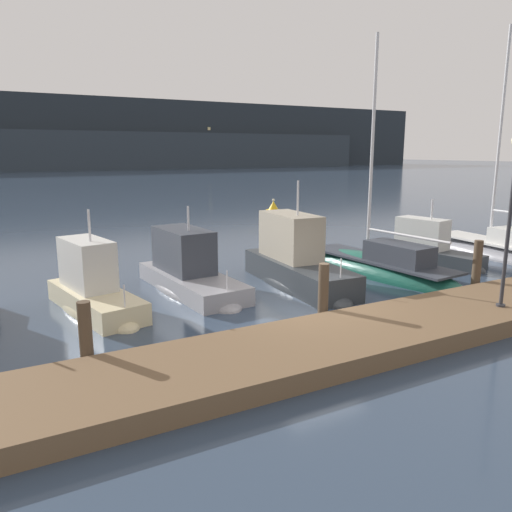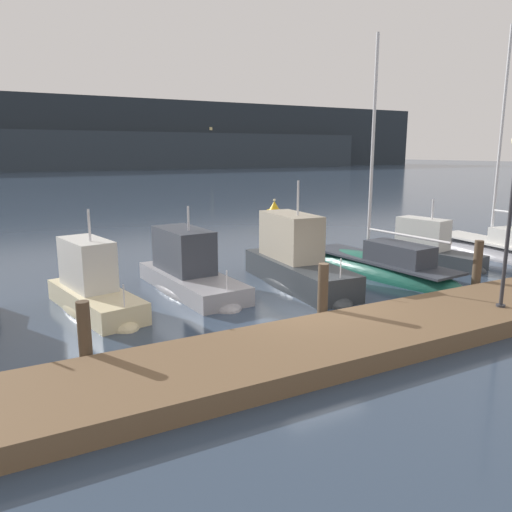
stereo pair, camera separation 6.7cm
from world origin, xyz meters
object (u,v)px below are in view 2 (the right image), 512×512
Objects in this scene: motorboat_berth_3 at (94,298)px; dock_lamppost at (512,196)px; motorboat_berth_4 at (190,279)px; motorboat_berth_7 at (429,255)px; sailboat_berth_6 at (380,271)px; sailboat_berth_8 at (503,254)px; channel_buoy at (274,220)px; motorboat_berth_5 at (297,272)px.

dock_lamppost is at bearing -33.85° from motorboat_berth_3.
motorboat_berth_7 is (10.31, -0.88, -0.06)m from motorboat_berth_4.
motorboat_berth_3 is 3.35m from motorboat_berth_4.
sailboat_berth_6 is 0.92× the size of sailboat_berth_8.
motorboat_berth_4 is 0.62× the size of sailboat_berth_6.
channel_buoy is 16.79m from dock_lamppost.
sailboat_berth_8 reaches higher than motorboat_berth_3.
dock_lamppost is at bearing -48.69° from motorboat_berth_4.
motorboat_berth_5 is 10.49m from sailboat_berth_8.
motorboat_berth_5 is at bearing 177.15° from sailboat_berth_8.
motorboat_berth_7 is 10.26m from channel_buoy.
motorboat_berth_3 is 0.81× the size of motorboat_berth_5.
sailboat_berth_8 is 12.16m from channel_buoy.
sailboat_berth_8 is (17.26, -0.97, -0.22)m from motorboat_berth_3.
dock_lamppost reaches higher than motorboat_berth_4.
channel_buoy is (-1.57, 10.14, 0.39)m from motorboat_berth_7.
channel_buoy is at bearing 81.55° from sailboat_berth_6.
channel_buoy is (12.02, 9.99, 0.34)m from motorboat_berth_3.
motorboat_berth_4 is at bearing 175.14° from motorboat_berth_7.
channel_buoy is at bearing 39.74° from motorboat_berth_3.
sailboat_berth_6 is 10.81m from channel_buoy.
motorboat_berth_5 is at bearing 176.26° from sailboat_berth_6.
motorboat_berth_3 is 15.63m from channel_buoy.
motorboat_berth_5 reaches higher than motorboat_berth_7.
dock_lamppost reaches higher than motorboat_berth_5.
sailboat_berth_6 is 6.84m from sailboat_berth_8.
channel_buoy is (8.74, 9.26, 0.34)m from motorboat_berth_4.
motorboat_berth_5 is at bearing -3.77° from motorboat_berth_3.
motorboat_berth_3 is 6.81m from motorboat_berth_5.
motorboat_berth_3 is at bearing 146.15° from dock_lamppost.
dock_lamppost is (-0.90, -5.71, 3.33)m from sailboat_berth_6.
sailboat_berth_6 reaches higher than motorboat_berth_3.
dock_lamppost is (9.53, -6.39, 3.08)m from motorboat_berth_3.
motorboat_berth_7 is 1.08× the size of dock_lamppost.
motorboat_berth_7 is 8.08m from dock_lamppost.
motorboat_berth_4 is 10.35m from motorboat_berth_7.
motorboat_berth_4 is 3.07× the size of channel_buoy.
sailboat_berth_6 is at bearing 81.05° from dock_lamppost.
channel_buoy is at bearing 115.58° from sailboat_berth_8.
motorboat_berth_5 is 1.35× the size of dock_lamppost.
motorboat_berth_7 is (13.59, -0.15, -0.06)m from motorboat_berth_3.
dock_lamppost is at bearing -65.26° from motorboat_berth_5.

